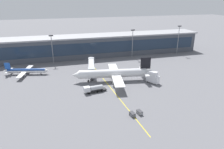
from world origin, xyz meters
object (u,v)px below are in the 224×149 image
at_px(catering_lift, 153,77).
at_px(baggage_cart_1, 140,112).
at_px(baggage_cart_0, 132,114).
at_px(fuel_tanker, 94,89).
at_px(main_airliner, 113,73).
at_px(commuter_jet_far, 26,71).

xyz_separation_m(catering_lift, baggage_cart_1, (-18.44, -26.92, -2.28)).
bearing_deg(baggage_cart_0, fuel_tanker, 112.74).
bearing_deg(baggage_cart_1, fuel_tanker, 119.25).
bearing_deg(main_airliner, fuel_tanker, -139.44).
height_order(main_airliner, baggage_cart_0, main_airliner).
height_order(main_airliner, baggage_cart_1, main_airliner).
bearing_deg(fuel_tanker, baggage_cart_1, -60.75).
relative_size(main_airliner, catering_lift, 6.17).
xyz_separation_m(baggage_cart_0, commuter_jet_far, (-43.17, 58.26, 1.49)).
relative_size(catering_lift, baggage_cart_0, 2.48).
relative_size(main_airliner, fuel_tanker, 3.98).
distance_m(fuel_tanker, baggage_cart_1, 27.46).
relative_size(fuel_tanker, catering_lift, 1.55).
bearing_deg(baggage_cart_0, catering_lift, 51.79).
distance_m(main_airliner, baggage_cart_1, 35.05).
bearing_deg(catering_lift, commuter_jet_far, 154.55).
relative_size(baggage_cart_1, commuter_jet_far, 0.11).
xyz_separation_m(baggage_cart_1, commuter_jet_far, (-46.33, 57.75, 1.49)).
bearing_deg(baggage_cart_0, commuter_jet_far, 126.54).
distance_m(fuel_tanker, commuter_jet_far, 47.18).
distance_m(baggage_cart_0, baggage_cart_1, 3.20).
height_order(main_airliner, fuel_tanker, main_airliner).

